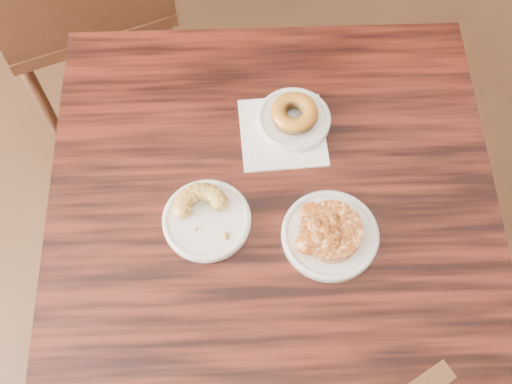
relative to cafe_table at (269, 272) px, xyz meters
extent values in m
plane|color=black|center=(0.27, -0.05, -0.38)|extent=(5.00, 5.00, 0.00)
cube|color=black|center=(0.00, 0.00, 0.00)|extent=(0.97, 0.97, 0.75)
cube|color=white|center=(0.05, 0.15, 0.38)|extent=(0.18, 0.18, 0.00)
cylinder|color=white|center=(0.08, 0.16, 0.39)|extent=(0.14, 0.14, 0.01)
cylinder|color=white|center=(-0.13, -0.01, 0.38)|extent=(0.16, 0.16, 0.01)
cylinder|color=silver|center=(0.08, -0.09, 0.38)|extent=(0.18, 0.18, 0.01)
torus|color=brown|center=(0.08, 0.16, 0.41)|extent=(0.09, 0.09, 0.03)
camera|label=1|loc=(-0.14, -0.49, 1.44)|focal=45.00mm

